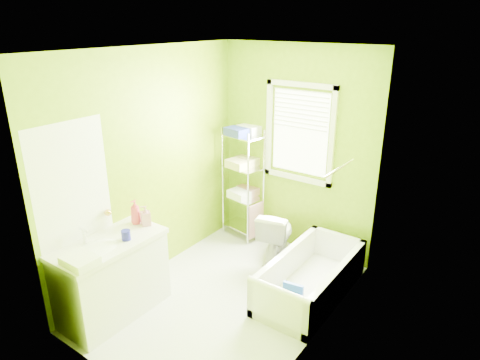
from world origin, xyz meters
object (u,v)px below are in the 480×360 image
Objects in this scene: vanity at (112,276)px; wire_shelf_unit at (244,172)px; bathtub at (309,283)px; toilet at (276,234)px.

wire_shelf_unit is (0.11, 2.15, 0.50)m from vanity.
vanity is (-1.49, -1.43, 0.29)m from bathtub.
wire_shelf_unit is (-0.68, 0.26, 0.61)m from toilet.
toilet is 0.61× the size of vanity.
toilet is at bearing 67.38° from vanity.
wire_shelf_unit reaches higher than bathtub.
bathtub is at bearing 43.78° from vanity.
bathtub is 2.20× the size of toilet.
toilet is 0.95m from wire_shelf_unit.
vanity reaches higher than toilet.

